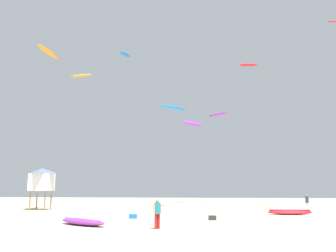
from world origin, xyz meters
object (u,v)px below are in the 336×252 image
at_px(kite_grounded_near, 83,221).
at_px(kite_aloft_3, 48,52).
at_px(person_midground, 307,201).
at_px(kite_aloft_4, 218,114).
at_px(kite_aloft_1, 193,123).
at_px(kite_aloft_0, 248,65).
at_px(person_foreground, 157,211).
at_px(kite_aloft_5, 125,54).
at_px(lifeguard_tower, 42,179).
at_px(kite_aloft_7, 81,76).
at_px(cooler_box, 133,216).
at_px(gear_bag, 212,218).
at_px(kite_aloft_2, 173,108).
at_px(kite_grounded_mid, 290,212).

height_order(kite_grounded_near, kite_aloft_3, kite_aloft_3).
height_order(person_midground, kite_aloft_4, kite_aloft_4).
xyz_separation_m(kite_grounded_near, kite_aloft_1, (6.19, 27.93, 10.74)).
height_order(kite_aloft_0, kite_aloft_4, kite_aloft_0).
xyz_separation_m(person_foreground, kite_aloft_0, (9.14, 28.01, 17.78)).
bearing_deg(kite_aloft_5, person_foreground, -73.87).
bearing_deg(lifeguard_tower, person_foreground, -48.19).
bearing_deg(person_foreground, kite_aloft_7, 163.51).
height_order(kite_grounded_near, kite_aloft_4, kite_aloft_4).
distance_m(cooler_box, kite_aloft_7, 27.56).
bearing_deg(kite_aloft_7, kite_aloft_1, 15.65).
distance_m(gear_bag, kite_aloft_7, 30.75).
xyz_separation_m(cooler_box, kite_aloft_1, (3.99, 23.07, 10.81)).
distance_m(cooler_box, kite_aloft_0, 30.86).
height_order(cooler_box, kite_aloft_2, kite_aloft_2).
bearing_deg(kite_aloft_0, kite_grounded_mid, -87.88).
distance_m(kite_grounded_mid, kite_aloft_3, 27.15).
distance_m(person_foreground, kite_aloft_2, 22.94).
bearing_deg(kite_aloft_2, kite_aloft_3, -147.07).
xyz_separation_m(kite_aloft_2, kite_aloft_7, (-12.80, 4.77, 5.70)).
bearing_deg(kite_grounded_near, gear_bag, 27.52).
bearing_deg(kite_aloft_5, kite_aloft_1, 9.96).
xyz_separation_m(cooler_box, kite_aloft_3, (-10.01, 6.40, 15.40)).
bearing_deg(gear_bag, kite_aloft_0, 75.17).
relative_size(person_foreground, kite_grounded_mid, 0.46).
distance_m(person_foreground, kite_grounded_near, 5.02).
relative_size(cooler_box, kite_aloft_5, 0.26).
bearing_deg(person_midground, kite_aloft_5, 29.27).
relative_size(gear_bag, kite_aloft_1, 0.14).
height_order(person_foreground, kite_grounded_mid, person_foreground).
bearing_deg(person_foreground, cooler_box, 157.46).
distance_m(person_foreground, kite_aloft_1, 31.09).
relative_size(kite_grounded_near, lifeguard_tower, 0.94).
relative_size(person_midground, cooler_box, 2.77).
height_order(gear_bag, kite_aloft_0, kite_aloft_0).
height_order(person_midground, kite_aloft_3, kite_aloft_3).
bearing_deg(kite_grounded_near, kite_aloft_7, 110.02).
xyz_separation_m(lifeguard_tower, gear_bag, (16.76, -9.53, -2.89)).
relative_size(lifeguard_tower, kite_aloft_7, 1.27).
xyz_separation_m(person_midground, kite_aloft_3, (-25.23, -3.68, 14.65)).
bearing_deg(kite_grounded_mid, gear_bag, -140.24).
distance_m(lifeguard_tower, kite_aloft_4, 27.58).
relative_size(person_midground, kite_aloft_0, 0.62).
bearing_deg(person_foreground, gear_bag, 105.76).
relative_size(kite_aloft_1, kite_aloft_5, 1.83).
bearing_deg(kite_aloft_3, kite_grounded_mid, -4.23).
relative_size(person_midground, lifeguard_tower, 0.37).
distance_m(kite_grounded_mid, kite_aloft_2, 17.87).
relative_size(lifeguard_tower, kite_aloft_4, 1.10).
bearing_deg(kite_aloft_2, kite_aloft_0, 37.70).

